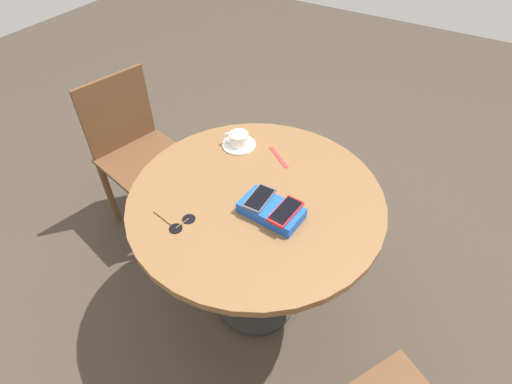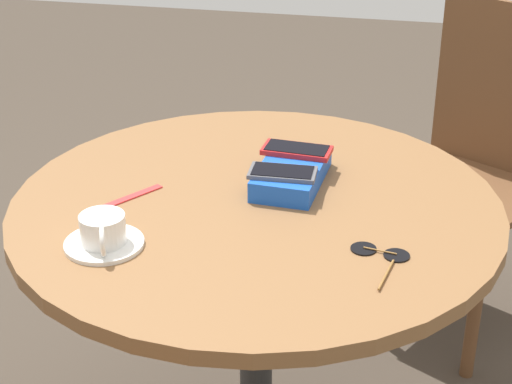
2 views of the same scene
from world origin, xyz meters
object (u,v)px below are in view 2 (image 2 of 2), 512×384
Objects in this scene: saucer at (104,244)px; lanyard_strap at (130,197)px; sunglasses at (381,254)px; round_table at (256,249)px; phone_gray at (283,172)px; phone_box at (291,173)px; chair_near_window at (471,169)px; phone_red at (297,150)px; coffee_cup at (103,229)px.

saucer reaches higher than lanyard_strap.
saucer is at bearing 5.39° from lanyard_strap.
saucer is at bearing -82.01° from sunglasses.
phone_gray is at bearing 133.01° from round_table.
phone_gray is at bearing -133.20° from sunglasses.
phone_box is 0.33m from lanyard_strap.
phone_box is 1.49× the size of sunglasses.
phone_gray is at bearing 105.39° from lanyard_strap.
chair_near_window is (-0.84, 0.69, -0.26)m from lanyard_strap.
saucer is 0.18m from lanyard_strap.
phone_gray is (0.05, -0.01, 0.03)m from phone_box.
phone_red is 1.35× the size of coffee_cup.
phone_box is 2.11× the size of coffee_cup.
phone_box is at bearing 114.00° from lanyard_strap.
lanyard_strap is (-0.19, -0.02, -0.03)m from coffee_cup.
sunglasses is (0.30, 0.20, -0.05)m from phone_red.
phone_red reaches higher than phone_box.
saucer is (0.37, -0.28, -0.04)m from phone_red.
sunglasses reaches higher than lanyard_strap.
phone_box is at bearing -1.22° from phone_red.
sunglasses is (-0.07, 0.48, -0.03)m from coffee_cup.
lanyard_strap is at bearing -103.14° from sunglasses.
saucer is at bearing -45.93° from phone_gray.
chair_near_window reaches higher than phone_gray.
phone_red reaches higher than round_table.
coffee_cup reaches higher than round_table.
saucer is (0.22, -0.23, 0.11)m from round_table.
phone_red is 0.97× the size of lanyard_strap.
round_table is 6.76× the size of saucer.
phone_gray is at bearing -9.40° from phone_box.
phone_red is at bearing 122.25° from lanyard_strap.
round_table is 4.21× the size of phone_box.
saucer is 0.49m from sunglasses.
phone_red is at bearing 142.88° from saucer.
saucer is at bearing -33.53° from chair_near_window.
phone_box is 0.06m from phone_gray.
sunglasses is (0.12, 0.50, 0.00)m from lanyard_strap.
sunglasses is at bearing 97.99° from saucer.
phone_red is at bearing -146.94° from sunglasses.
saucer is at bearing -37.12° from phone_red.
round_table is at bearing 98.86° from lanyard_strap.
lanyard_strap is at bearing -174.37° from coffee_cup.
phone_box is 1.71× the size of phone_gray.
phone_box is at bearing -29.32° from chair_near_window.
phone_gray is at bearing 134.47° from coffee_cup.
chair_near_window is at bearing 168.41° from sunglasses.
chair_near_window is (-0.95, 0.20, -0.26)m from sunglasses.
coffee_cup is (0.00, 0.00, 0.03)m from saucer.
saucer is 0.93× the size of sunglasses.
chair_near_window is (-1.02, 0.67, -0.29)m from coffee_cup.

